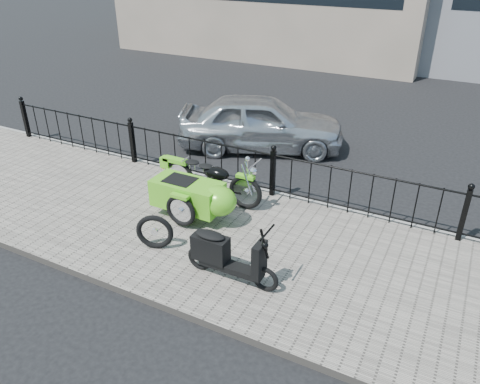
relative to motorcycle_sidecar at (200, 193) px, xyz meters
The scene contains 8 objects.
ground 1.04m from the motorcycle_sidecar, ahead, with size 120.00×120.00×0.00m, color black.
sidewalk 1.10m from the motorcycle_sidecar, 27.79° to the right, with size 30.00×3.80×0.12m, color #686058.
curb 1.80m from the motorcycle_sidecar, 60.20° to the left, with size 30.00×0.10×0.12m, color gray.
iron_fence 1.60m from the motorcycle_sidecar, 57.70° to the left, with size 14.11×0.11×1.08m.
motorcycle_sidecar is the anchor object (origin of this frame).
scooter 1.91m from the motorcycle_sidecar, 47.13° to the right, with size 1.53×0.45×1.04m.
spare_tire 1.27m from the motorcycle_sidecar, 94.66° to the right, with size 0.63×0.63×0.09m, color black.
sedan_car 3.73m from the motorcycle_sidecar, 97.73° to the left, with size 1.63×4.05×1.38m, color #BABDC2.
Camera 1 is at (3.27, -6.39, 4.63)m, focal length 35.00 mm.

